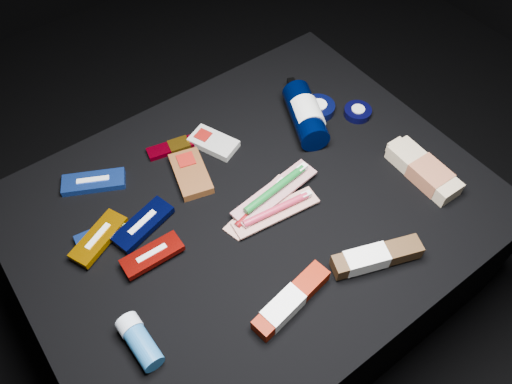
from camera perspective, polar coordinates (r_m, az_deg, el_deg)
ground at (r=1.42m, az=-0.25°, el=-10.62°), size 3.00×3.00×0.00m
cloth_table at (r=1.25m, az=-0.28°, el=-6.63°), size 0.98×0.78×0.40m
luna_bar_0 at (r=1.16m, az=-18.05°, el=1.11°), size 0.14×0.11×0.02m
luna_bar_1 at (r=1.07m, az=-17.25°, el=-4.67°), size 0.11×0.05×0.01m
luna_bar_2 at (r=1.06m, az=-12.79°, el=-3.62°), size 0.14×0.08×0.02m
luna_bar_3 at (r=1.06m, az=-17.53°, el=-5.03°), size 0.14×0.10×0.02m
luna_bar_4 at (r=1.01m, az=-11.77°, el=-7.05°), size 0.12×0.05×0.02m
clif_bar_0 at (r=1.13m, az=-7.54°, el=2.30°), size 0.10×0.14×0.02m
clif_bar_1 at (r=1.18m, az=-5.05°, el=5.73°), size 0.10×0.13×0.02m
power_bar at (r=1.19m, az=-9.36°, el=5.12°), size 0.12×0.06×0.01m
lotion_bottle at (r=1.21m, az=5.68°, el=8.78°), size 0.13×0.22×0.07m
cream_tin_upper at (r=1.26m, az=7.16°, el=9.51°), size 0.08×0.08×0.02m
cream_tin_lower at (r=1.27m, az=11.54°, el=8.96°), size 0.07×0.07×0.02m
bodywash_bottle at (r=1.17m, az=18.69°, el=2.27°), size 0.07×0.19×0.04m
deodorant_stick at (r=0.94m, az=-13.18°, el=-16.24°), size 0.04×0.10×0.04m
toothbrush_pack_0 at (r=1.07m, az=0.52°, el=-1.41°), size 0.19×0.09×0.02m
toothbrush_pack_1 at (r=1.05m, az=2.42°, el=-2.11°), size 0.20×0.07×0.02m
toothbrush_pack_2 at (r=1.07m, az=2.29°, el=0.22°), size 0.22×0.07×0.02m
toothpaste_carton_red at (r=0.95m, az=3.73°, el=-12.52°), size 0.18×0.07×0.03m
toothpaste_carton_green at (r=1.01m, az=13.22°, el=-7.32°), size 0.18×0.10×0.04m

